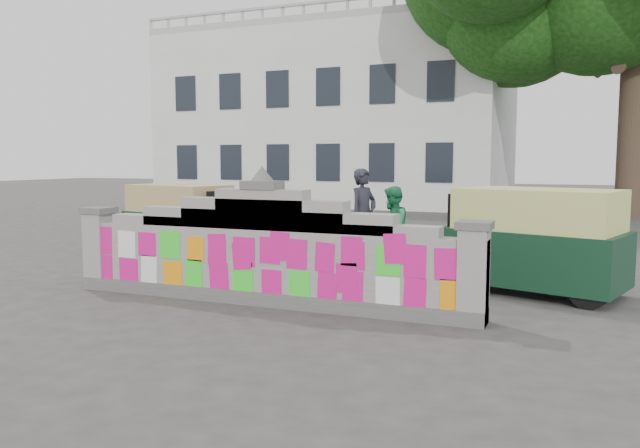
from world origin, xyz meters
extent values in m
plane|color=#383533|center=(0.00, 0.00, 0.00)|extent=(100.00, 100.00, 0.00)
cube|color=#4C4C49|center=(0.00, 0.00, 0.10)|extent=(6.40, 0.42, 0.20)
cube|color=gray|center=(0.00, 0.00, 0.60)|extent=(6.40, 0.32, 1.00)
cube|color=gray|center=(0.00, 0.00, 1.17)|extent=(5.20, 0.32, 0.14)
cube|color=gray|center=(0.00, 0.00, 1.24)|extent=(4.00, 0.32, 0.28)
cube|color=gray|center=(0.00, 0.00, 1.32)|extent=(2.60, 0.32, 0.44)
cube|color=gray|center=(0.00, 0.00, 1.39)|extent=(1.40, 0.32, 0.58)
cube|color=#4C4C49|center=(0.00, 0.00, 1.74)|extent=(0.55, 0.36, 0.12)
cone|color=#4C4C49|center=(0.00, 0.00, 1.90)|extent=(0.36, 0.36, 0.22)
cube|color=gray|center=(-3.02, 0.00, 0.62)|extent=(0.36, 0.40, 1.24)
cube|color=#4C4C49|center=(-3.02, 0.00, 1.28)|extent=(0.44, 0.44, 0.10)
cube|color=gray|center=(3.02, 0.00, 0.62)|extent=(0.36, 0.40, 1.24)
cube|color=#4C4C49|center=(3.02, 0.00, 1.28)|extent=(0.44, 0.44, 0.10)
cube|color=silver|center=(-7.00, 22.00, 4.00)|extent=(16.00, 10.00, 8.00)
cylinder|color=#38281E|center=(6.00, 18.00, 3.00)|extent=(1.10, 1.10, 6.00)
imported|color=black|center=(0.61, 2.74, 0.50)|extent=(2.02, 1.34, 1.00)
imported|color=#212129|center=(0.61, 2.74, 0.85)|extent=(0.61, 0.73, 1.70)
imported|color=#268C52|center=(0.95, 3.47, 0.80)|extent=(0.68, 0.83, 1.60)
cube|color=black|center=(-4.06, 3.69, 0.55)|extent=(2.63, 1.79, 0.80)
cube|color=tan|center=(-4.06, 3.69, 1.25)|extent=(2.42, 1.70, 0.60)
cube|color=black|center=(-2.84, 3.42, 0.55)|extent=(0.64, 0.79, 0.70)
cube|color=black|center=(-2.84, 3.42, 1.15)|extent=(0.23, 0.70, 0.60)
cylinder|color=black|center=(-2.74, 3.40, 0.25)|extent=(0.51, 0.23, 0.50)
cylinder|color=black|center=(-5.05, 3.35, 0.25)|extent=(0.51, 0.23, 0.50)
cylinder|color=black|center=(-4.81, 4.43, 0.25)|extent=(0.51, 0.23, 0.50)
cube|color=#10311E|center=(3.64, 2.29, 0.59)|extent=(2.85, 2.06, 0.85)
cube|color=#CED16F|center=(3.64, 2.29, 1.33)|extent=(2.63, 1.95, 0.64)
cube|color=#10311E|center=(2.37, 2.68, 0.59)|extent=(0.73, 0.87, 0.75)
cube|color=black|center=(2.37, 2.68, 1.22)|extent=(0.30, 0.74, 0.64)
cylinder|color=black|center=(2.27, 2.71, 0.27)|extent=(0.55, 0.28, 0.53)
cylinder|color=black|center=(4.73, 2.58, 0.27)|extent=(0.55, 0.28, 0.53)
cylinder|color=black|center=(4.39, 1.45, 0.27)|extent=(0.55, 0.28, 0.53)
camera|label=1|loc=(4.22, -7.97, 2.10)|focal=35.00mm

